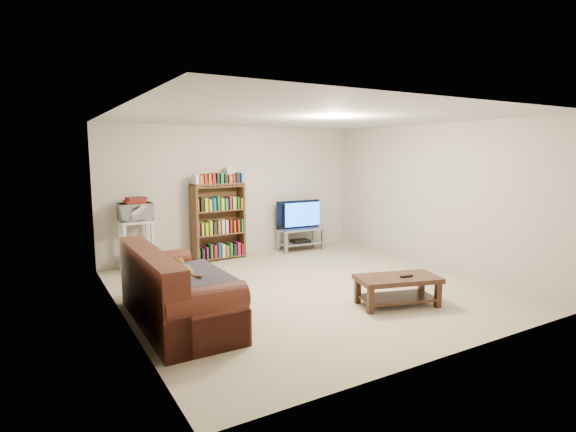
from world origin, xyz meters
TOP-DOWN VIEW (x-y plane):
  - floor at (0.00, 0.00)m, footprint 5.00×5.00m
  - ceiling at (0.00, 0.00)m, footprint 5.00×5.00m
  - wall_back at (0.00, 2.50)m, footprint 5.00×0.00m
  - wall_front at (0.00, -2.50)m, footprint 5.00×0.00m
  - wall_left at (-2.50, 0.00)m, footprint 0.00×5.00m
  - wall_right at (2.50, 0.00)m, footprint 0.00×5.00m
  - sofa at (-2.06, -0.36)m, footprint 0.89×2.02m
  - blanket at (-1.88, -0.50)m, footprint 0.86×1.07m
  - cat at (-1.88, -0.31)m, footprint 0.22×0.55m
  - coffee_table at (0.58, -1.19)m, footprint 1.13×0.78m
  - remote at (0.65, -1.26)m, footprint 0.17×0.07m
  - tv_stand at (1.22, 2.18)m, footprint 0.90×0.43m
  - television at (1.22, 2.18)m, footprint 0.95×0.16m
  - dvd_player at (1.22, 2.18)m, footprint 0.36×0.26m
  - bookshelf at (-0.44, 2.30)m, footprint 0.98×0.36m
  - shelf_clutter at (-0.35, 2.32)m, footprint 0.71×0.25m
  - microwave_stand at (-1.90, 2.21)m, footprint 0.54×0.41m
  - microwave at (-1.90, 2.21)m, footprint 0.53×0.38m
  - game_boxes at (-1.90, 2.21)m, footprint 0.32×0.28m

SIDE VIEW (x-z plane):
  - floor at x=0.00m, z-range 0.00..0.00m
  - dvd_player at x=1.22m, z-range 0.16..0.22m
  - coffee_table at x=0.58m, z-range 0.07..0.45m
  - tv_stand at x=1.22m, z-range 0.08..0.52m
  - sofa at x=-2.06m, z-range -0.12..0.74m
  - remote at x=0.65m, z-range 0.38..0.40m
  - blanket at x=-1.88m, z-range 0.42..0.61m
  - microwave_stand at x=-1.90m, z-range 0.12..0.95m
  - cat at x=-1.88m, z-range 0.49..0.66m
  - bookshelf at x=-0.44m, z-range 0.02..1.40m
  - television at x=1.22m, z-range 0.44..0.99m
  - microwave at x=-1.90m, z-range 0.83..1.12m
  - game_boxes at x=-1.90m, z-range 1.12..1.17m
  - wall_back at x=0.00m, z-range -1.30..3.70m
  - wall_front at x=0.00m, z-range -1.30..3.70m
  - wall_left at x=-2.50m, z-range -1.30..3.70m
  - wall_right at x=2.50m, z-range -1.30..3.70m
  - shelf_clutter at x=-0.35m, z-range 1.35..1.63m
  - ceiling at x=0.00m, z-range 2.40..2.40m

